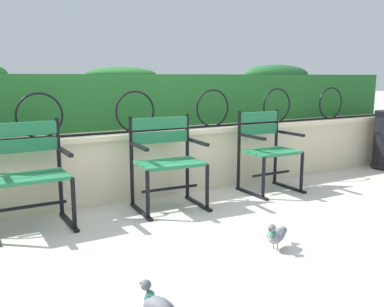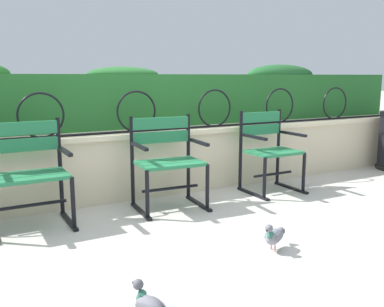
# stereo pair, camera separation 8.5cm
# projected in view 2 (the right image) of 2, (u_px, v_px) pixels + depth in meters

# --- Properties ---
(ground_plane) EXTENTS (60.00, 60.00, 0.00)m
(ground_plane) POSITION_uv_depth(u_px,v_px,m) (199.00, 216.00, 3.82)
(ground_plane) COLOR #BCB7AD
(stone_wall) EXTENTS (7.54, 0.41, 0.68)m
(stone_wall) POSITION_uv_depth(u_px,v_px,m) (158.00, 161.00, 4.55)
(stone_wall) COLOR beige
(stone_wall) RESTS_ON ground
(iron_arch_fence) EXTENTS (7.00, 0.02, 0.42)m
(iron_arch_fence) POSITION_uv_depth(u_px,v_px,m) (140.00, 114.00, 4.29)
(iron_arch_fence) COLOR black
(iron_arch_fence) RESTS_ON stone_wall
(hedge_row) EXTENTS (7.39, 0.46, 0.72)m
(hedge_row) POSITION_uv_depth(u_px,v_px,m) (143.00, 97.00, 4.79)
(hedge_row) COLOR #236028
(hedge_row) RESTS_ON stone_wall
(park_chair_left) EXTENTS (0.63, 0.53, 0.89)m
(park_chair_left) POSITION_uv_depth(u_px,v_px,m) (28.00, 171.00, 3.50)
(park_chair_left) COLOR #237547
(park_chair_left) RESTS_ON ground
(park_chair_centre) EXTENTS (0.66, 0.56, 0.87)m
(park_chair_centre) POSITION_uv_depth(u_px,v_px,m) (167.00, 159.00, 4.02)
(park_chair_centre) COLOR #237547
(park_chair_centre) RESTS_ON ground
(park_chair_right) EXTENTS (0.57, 0.52, 0.87)m
(park_chair_right) POSITION_uv_depth(u_px,v_px,m) (269.00, 149.00, 4.60)
(park_chair_right) COLOR #237547
(park_chair_right) RESTS_ON ground
(pigeon_near_chairs) EXTENTS (0.15, 0.29, 0.22)m
(pigeon_near_chairs) POSITION_uv_depth(u_px,v_px,m) (150.00, 307.00, 2.11)
(pigeon_near_chairs) COLOR slate
(pigeon_near_chairs) RESTS_ON ground
(pigeon_far_side) EXTENTS (0.27, 0.19, 0.22)m
(pigeon_far_side) POSITION_uv_depth(u_px,v_px,m) (274.00, 235.00, 3.05)
(pigeon_far_side) COLOR gray
(pigeon_far_side) RESTS_ON ground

